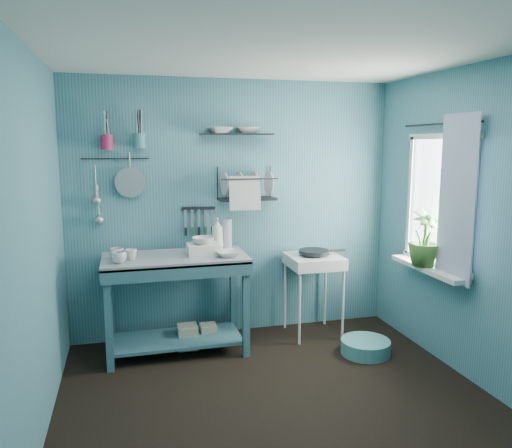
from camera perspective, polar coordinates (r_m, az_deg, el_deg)
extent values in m
plane|color=black|center=(3.92, 2.60, -19.66)|extent=(3.20, 3.20, 0.00)
plane|color=silver|center=(3.48, 2.91, 19.26)|extent=(3.20, 3.20, 0.00)
plane|color=#3C707C|center=(4.92, -2.48, 1.72)|extent=(3.20, 0.00, 3.20)
plane|color=#3C707C|center=(2.15, 14.93, -8.48)|extent=(3.20, 0.00, 3.20)
plane|color=#3C707C|center=(3.38, -24.11, -2.53)|extent=(0.00, 3.00, 3.00)
plane|color=#3C707C|center=(4.25, 23.81, -0.26)|extent=(0.00, 3.00, 3.00)
cube|color=#32606A|center=(4.63, -9.08, -9.04)|extent=(1.31, 0.73, 0.90)
imported|color=silver|center=(4.33, -15.39, -3.71)|extent=(0.12, 0.12, 0.10)
imported|color=silver|center=(4.43, -14.08, -3.40)|extent=(0.14, 0.14, 0.09)
imported|color=silver|center=(4.49, -15.62, -3.28)|extent=(0.17, 0.17, 0.10)
cube|color=silver|center=(4.51, -6.06, -2.89)|extent=(0.28, 0.22, 0.10)
imported|color=silver|center=(4.50, -6.07, -1.89)|extent=(0.20, 0.19, 0.06)
imported|color=silver|center=(4.73, -4.44, -1.07)|extent=(0.12, 0.12, 0.30)
cylinder|color=#A8B1BB|center=(4.77, -3.30, -1.09)|extent=(0.09, 0.09, 0.28)
imported|color=silver|center=(4.43, -3.23, -3.40)|extent=(0.22, 0.22, 0.05)
cube|color=silver|center=(5.03, 6.56, -8.06)|extent=(0.53, 0.53, 0.80)
cylinder|color=black|center=(4.92, 6.65, -3.16)|extent=(0.30, 0.30, 0.03)
cube|color=black|center=(4.83, -6.59, 1.80)|extent=(0.32, 0.06, 0.03)
cube|color=black|center=(4.79, -1.05, 4.66)|extent=(0.56, 0.27, 0.32)
cube|color=black|center=(4.79, -2.27, 10.22)|extent=(0.72, 0.29, 0.02)
imported|color=silver|center=(4.76, -4.12, 11.69)|extent=(0.26, 0.26, 0.06)
imported|color=silver|center=(4.81, -0.95, 11.67)|extent=(0.27, 0.27, 0.06)
cylinder|color=#AA1F47|center=(4.69, -16.69, 8.95)|extent=(0.11, 0.11, 0.13)
cylinder|color=#397377|center=(4.69, -13.21, 9.27)|extent=(0.11, 0.11, 0.13)
cylinder|color=#A0A2A8|center=(4.74, -14.16, 4.64)|extent=(0.28, 0.03, 0.28)
cylinder|color=#A0A2A8|center=(4.75, -17.87, 4.64)|extent=(0.01, 0.01, 0.30)
cylinder|color=#A0A2A8|center=(4.77, -17.61, 2.51)|extent=(0.01, 0.01, 0.30)
cylinder|color=black|center=(4.75, -15.79, 7.20)|extent=(0.60, 0.01, 0.01)
plane|color=white|center=(4.58, 20.30, 2.48)|extent=(0.00, 1.10, 1.10)
cube|color=silver|center=(4.63, 19.03, -4.81)|extent=(0.16, 0.95, 0.04)
plane|color=silver|center=(4.29, 21.91, 2.64)|extent=(0.00, 1.35, 1.35)
cylinder|color=black|center=(4.53, 20.29, 10.66)|extent=(0.02, 1.05, 0.02)
imported|color=#3A692A|center=(4.57, 18.74, -1.54)|extent=(0.36, 0.36, 0.49)
cube|color=gray|center=(4.80, -7.82, -12.64)|extent=(0.18, 0.18, 0.22)
cube|color=gray|center=(4.86, -5.47, -12.45)|extent=(0.15, 0.15, 0.20)
cylinder|color=teal|center=(4.76, 12.39, -13.56)|extent=(0.45, 0.45, 0.13)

